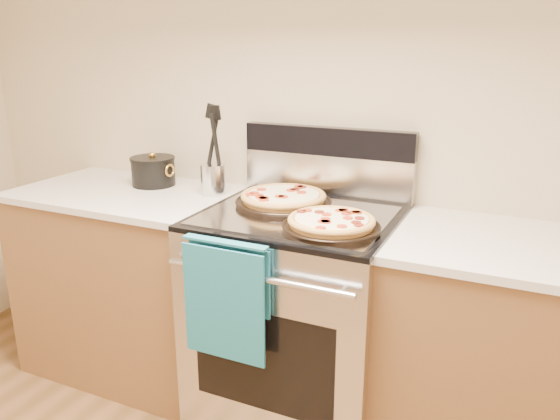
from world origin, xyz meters
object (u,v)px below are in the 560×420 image
at_px(range_body, 298,321).
at_px(saucepan, 153,172).
at_px(utensil_crock, 213,179).
at_px(pepperoni_pizza_front, 331,223).
at_px(pepperoni_pizza_back, 283,199).

height_order(range_body, saucepan, saucepan).
distance_m(range_body, saucepan, 0.99).
xyz_separation_m(range_body, utensil_crock, (-0.48, 0.14, 0.53)).
height_order(range_body, pepperoni_pizza_front, pepperoni_pizza_front).
xyz_separation_m(pepperoni_pizza_back, pepperoni_pizza_front, (0.28, -0.21, -0.00)).
relative_size(utensil_crock, saucepan, 0.68).
relative_size(range_body, pepperoni_pizza_front, 2.59).
bearing_deg(utensil_crock, pepperoni_pizza_back, -10.89).
relative_size(pepperoni_pizza_back, saucepan, 1.91).
relative_size(range_body, saucepan, 4.41).
distance_m(range_body, pepperoni_pizza_front, 0.55).
bearing_deg(pepperoni_pizza_front, range_body, 142.57).
bearing_deg(range_body, pepperoni_pizza_front, -37.43).
xyz_separation_m(pepperoni_pizza_front, utensil_crock, (-0.66, 0.28, 0.03)).
bearing_deg(saucepan, range_body, -11.50).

